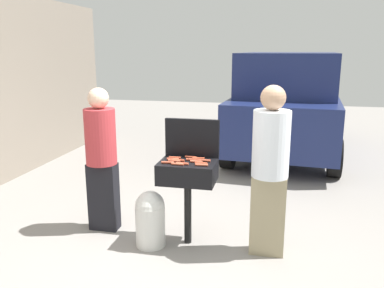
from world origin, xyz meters
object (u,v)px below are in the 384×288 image
(hot_dog_1, at_px, (192,160))
(hot_dog_7, at_px, (177,164))
(bbq_grill, at_px, (188,175))
(hot_dog_3, at_px, (204,160))
(hot_dog_13, at_px, (201,163))
(hot_dog_11, at_px, (191,157))
(propane_tank, at_px, (150,218))
(hot_dog_10, at_px, (168,162))
(hot_dog_8, at_px, (178,160))
(person_left, at_px, (101,155))
(person_right, at_px, (270,166))
(hot_dog_6, at_px, (198,158))
(hot_dog_9, at_px, (175,158))
(parked_minivan, at_px, (287,103))
(hot_dog_2, at_px, (196,162))
(hot_dog_12, at_px, (173,159))
(hot_dog_4, at_px, (182,164))
(hot_dog_5, at_px, (202,165))
(hot_dog_0, at_px, (174,161))

(hot_dog_1, xyz_separation_m, hot_dog_7, (-0.11, -0.20, 0.00))
(bbq_grill, xyz_separation_m, hot_dog_3, (0.17, 0.04, 0.16))
(hot_dog_1, bearing_deg, hot_dog_13, -44.07)
(hot_dog_11, height_order, propane_tank, hot_dog_11)
(hot_dog_10, bearing_deg, hot_dog_8, 49.27)
(propane_tank, bearing_deg, person_left, 156.92)
(propane_tank, bearing_deg, hot_dog_1, 24.92)
(person_right, bearing_deg, hot_dog_6, -10.82)
(hot_dog_9, distance_m, parked_minivan, 4.44)
(hot_dog_2, height_order, propane_tank, hot_dog_2)
(hot_dog_6, xyz_separation_m, hot_dog_12, (-0.26, -0.08, 0.00))
(hot_dog_1, bearing_deg, person_right, -6.19)
(hot_dog_4, bearing_deg, hot_dog_11, 82.16)
(hot_dog_4, bearing_deg, person_right, 5.06)
(hot_dog_12, xyz_separation_m, person_left, (-0.88, 0.11, -0.03))
(hot_dog_1, distance_m, hot_dog_9, 0.20)
(hot_dog_2, relative_size, person_right, 0.07)
(hot_dog_9, bearing_deg, hot_dog_8, -55.38)
(bbq_grill, xyz_separation_m, hot_dog_13, (0.16, -0.07, 0.16))
(person_left, distance_m, parked_minivan, 4.72)
(bbq_grill, height_order, hot_dog_6, hot_dog_6)
(hot_dog_5, distance_m, person_left, 1.25)
(person_right, bearing_deg, hot_dog_8, -1.76)
(hot_dog_7, height_order, hot_dog_9, same)
(hot_dog_11, bearing_deg, hot_dog_3, -30.47)
(hot_dog_2, height_order, hot_dog_7, same)
(hot_dog_7, distance_m, hot_dog_13, 0.25)
(hot_dog_6, bearing_deg, hot_dog_3, -40.36)
(bbq_grill, xyz_separation_m, hot_dog_9, (-0.16, 0.08, 0.16))
(hot_dog_12, height_order, hot_dog_13, same)
(hot_dog_8, relative_size, hot_dog_13, 1.00)
(parked_minivan, bearing_deg, hot_dog_13, 82.61)
(hot_dog_6, height_order, hot_dog_12, same)
(hot_dog_10, height_order, propane_tank, hot_dog_10)
(hot_dog_0, relative_size, hot_dog_2, 1.00)
(hot_dog_10, height_order, hot_dog_11, same)
(hot_dog_7, relative_size, parked_minivan, 0.03)
(bbq_grill, height_order, hot_dog_7, hot_dog_7)
(hot_dog_11, distance_m, parked_minivan, 4.34)
(hot_dog_3, bearing_deg, hot_dog_0, -165.05)
(bbq_grill, bearing_deg, parked_minivan, 75.96)
(hot_dog_3, bearing_deg, propane_tank, -160.95)
(hot_dog_11, height_order, person_right, person_right)
(hot_dog_1, height_order, hot_dog_4, same)
(hot_dog_5, height_order, hot_dog_13, same)
(hot_dog_11, bearing_deg, hot_dog_0, -128.06)
(hot_dog_9, relative_size, propane_tank, 0.21)
(hot_dog_0, distance_m, person_right, 0.99)
(propane_tank, bearing_deg, hot_dog_7, -0.06)
(hot_dog_1, xyz_separation_m, hot_dog_8, (-0.14, -0.06, 0.00))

